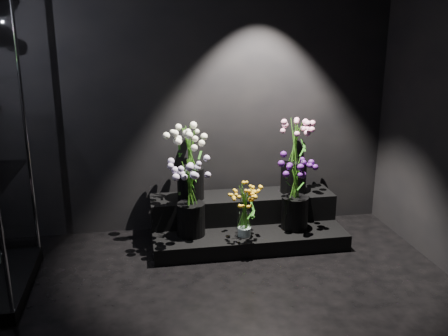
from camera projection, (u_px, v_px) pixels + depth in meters
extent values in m
plane|color=black|center=(185.00, 88.00, 4.69)|extent=(4.00, 0.00, 4.00)
cube|color=black|center=(246.00, 233.00, 4.73)|extent=(1.77, 0.79, 0.15)
cube|color=black|center=(242.00, 207.00, 4.86)|extent=(1.77, 0.39, 0.25)
cylinder|color=white|center=(244.00, 224.00, 4.46)|extent=(0.13, 0.13, 0.23)
cylinder|color=black|center=(191.00, 219.00, 4.48)|extent=(0.25, 0.25, 0.30)
cylinder|color=black|center=(295.00, 213.00, 4.62)|extent=(0.25, 0.25, 0.31)
cylinder|color=black|center=(191.00, 183.00, 4.68)|extent=(0.25, 0.25, 0.30)
cylinder|color=black|center=(293.00, 177.00, 4.86)|extent=(0.25, 0.25, 0.31)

